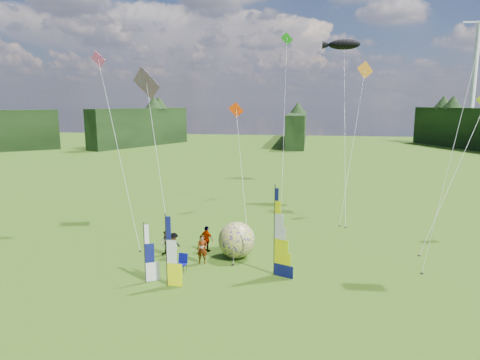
# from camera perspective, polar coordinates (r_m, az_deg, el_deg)

# --- Properties ---
(ground) EXTENTS (220.00, 220.00, 0.00)m
(ground) POSITION_cam_1_polar(r_m,az_deg,el_deg) (22.86, 0.91, -15.61)
(ground) COLOR #395212
(ground) RESTS_ON ground
(treeline_ring) EXTENTS (210.00, 210.00, 8.00)m
(treeline_ring) POSITION_cam_1_polar(r_m,az_deg,el_deg) (21.41, 0.94, -5.94)
(treeline_ring) COLOR #1E3814
(treeline_ring) RESTS_ON ground
(turbine_right) EXTENTS (8.00, 1.20, 30.00)m
(turbine_right) POSITION_cam_1_polar(r_m,az_deg,el_deg) (129.47, 28.73, 11.36)
(turbine_right) COLOR silver
(turbine_right) RESTS_ON ground
(feather_banner_main) EXTENTS (1.33, 0.65, 5.22)m
(feather_banner_main) POSITION_cam_1_polar(r_m,az_deg,el_deg) (24.94, 4.61, -6.93)
(feather_banner_main) COLOR #0F1457
(feather_banner_main) RESTS_ON ground
(side_banner_left) EXTENTS (1.10, 0.14, 3.98)m
(side_banner_left) POSITION_cam_1_polar(r_m,az_deg,el_deg) (23.95, -9.79, -9.36)
(side_banner_left) COLOR #FBFF06
(side_banner_left) RESTS_ON ground
(side_banner_far) EXTENTS (0.94, 0.50, 3.35)m
(side_banner_far) POSITION_cam_1_polar(r_m,az_deg,el_deg) (24.77, -12.59, -9.55)
(side_banner_far) COLOR white
(side_banner_far) RESTS_ON ground
(bol_inflatable) EXTENTS (2.86, 2.86, 2.38)m
(bol_inflatable) POSITION_cam_1_polar(r_m,az_deg,el_deg) (28.00, -0.46, -8.00)
(bol_inflatable) COLOR #0D0073
(bol_inflatable) RESTS_ON ground
(spectator_a) EXTENTS (0.72, 0.52, 1.85)m
(spectator_a) POSITION_cam_1_polar(r_m,az_deg,el_deg) (27.22, -5.05, -9.18)
(spectator_a) COLOR #66594C
(spectator_a) RESTS_ON ground
(spectator_b) EXTENTS (0.90, 0.70, 1.65)m
(spectator_b) POSITION_cam_1_polar(r_m,az_deg,el_deg) (28.94, -9.76, -8.29)
(spectator_b) COLOR #66594C
(spectator_b) RESTS_ON ground
(spectator_c) EXTENTS (0.82, 1.14, 1.67)m
(spectator_c) POSITION_cam_1_polar(r_m,az_deg,el_deg) (28.44, -8.82, -8.58)
(spectator_c) COLOR #66594C
(spectator_c) RESTS_ON ground
(spectator_d) EXTENTS (1.13, 0.83, 1.78)m
(spectator_d) POSITION_cam_1_polar(r_m,az_deg,el_deg) (29.22, -4.46, -7.85)
(spectator_d) COLOR #66594C
(spectator_d) RESTS_ON ground
(camp_chair) EXTENTS (0.66, 0.66, 1.06)m
(camp_chair) POSITION_cam_1_polar(r_m,az_deg,el_deg) (26.24, -7.79, -10.92)
(camp_chair) COLOR #060853
(camp_chair) RESTS_ON ground
(kite_whale) EXTENTS (6.08, 16.68, 17.55)m
(kite_whale) POSITION_cam_1_polar(r_m,az_deg,el_deg) (40.73, 13.85, 8.35)
(kite_whale) COLOR black
(kite_whale) RESTS_ON ground
(kite_rainbow_delta) EXTENTS (11.43, 13.14, 13.95)m
(kite_rainbow_delta) POSITION_cam_1_polar(r_m,az_deg,el_deg) (35.17, -11.11, 5.24)
(kite_rainbow_delta) COLOR red
(kite_rainbow_delta) RESTS_ON ground
(kite_parafoil) EXTENTS (9.15, 9.36, 19.86)m
(kite_parafoil) POSITION_cam_1_polar(r_m,az_deg,el_deg) (28.74, 27.44, 9.06)
(kite_parafoil) COLOR #D91E4A
(kite_parafoil) RESTS_ON ground
(small_kite_red) EXTENTS (8.29, 11.59, 10.47)m
(small_kite_red) POSITION_cam_1_polar(r_m,az_deg,el_deg) (36.75, 0.15, 2.91)
(small_kite_red) COLOR #EC3803
(small_kite_red) RESTS_ON ground
(small_kite_orange) EXTENTS (7.75, 10.46, 14.17)m
(small_kite_orange) POSITION_cam_1_polar(r_m,az_deg,el_deg) (38.17, 14.87, 5.64)
(small_kite_orange) COLOR orange
(small_kite_orange) RESTS_ON ground
(small_kite_yellow) EXTENTS (8.33, 9.57, 11.33)m
(small_kite_yellow) POSITION_cam_1_polar(r_m,az_deg,el_deg) (33.74, 26.85, 1.86)
(small_kite_yellow) COLOR #CCDB13
(small_kite_yellow) RESTS_ON ground
(small_kite_pink) EXTENTS (8.18, 8.90, 14.35)m
(small_kite_pink) POSITION_cam_1_polar(r_m,az_deg,el_deg) (32.51, -16.03, 4.97)
(small_kite_pink) COLOR #F24890
(small_kite_pink) RESTS_ON ground
(small_kite_green) EXTENTS (4.36, 13.44, 17.88)m
(small_kite_green) POSITION_cam_1_polar(r_m,az_deg,el_deg) (43.26, 5.94, 8.91)
(small_kite_green) COLOR #1B9616
(small_kite_green) RESTS_ON ground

